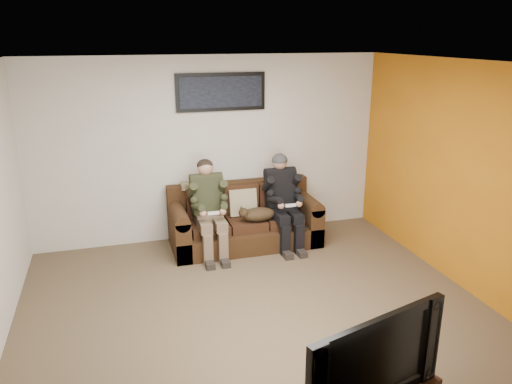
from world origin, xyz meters
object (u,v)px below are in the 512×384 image
object	(u,v)px
person_left	(209,203)
television	(365,354)
cat	(257,214)
sofa	(244,222)
person_right	(283,196)
framed_poster	(221,92)

from	to	relation	value
person_left	television	xyz separation A→B (m)	(0.38, -3.60, 0.04)
person_left	television	bearing A→B (deg)	-84.00
cat	television	world-z (taller)	television
sofa	person_right	distance (m)	0.68
sofa	person_right	size ratio (longest dim) A/B	1.61
cat	television	distance (m)	3.53
person_right	television	bearing A→B (deg)	-100.63
person_left	person_right	xyz separation A→B (m)	(1.05, 0.00, 0.00)
person_left	framed_poster	xyz separation A→B (m)	(0.33, 0.56, 1.39)
person_left	cat	size ratio (longest dim) A/B	1.92
sofa	television	distance (m)	3.80
television	person_right	bearing A→B (deg)	63.12
sofa	person_right	bearing A→B (deg)	-17.94
cat	person_right	bearing A→B (deg)	13.09
cat	framed_poster	bearing A→B (deg)	116.27
sofa	cat	size ratio (longest dim) A/B	3.12
framed_poster	television	size ratio (longest dim) A/B	1.04
person_left	person_right	distance (m)	1.05
cat	framed_poster	distance (m)	1.75
person_left	framed_poster	distance (m)	1.54
sofa	television	world-z (taller)	television
person_left	television	size ratio (longest dim) A/B	1.05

